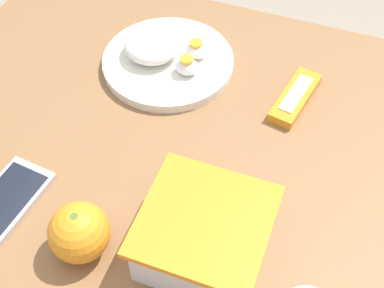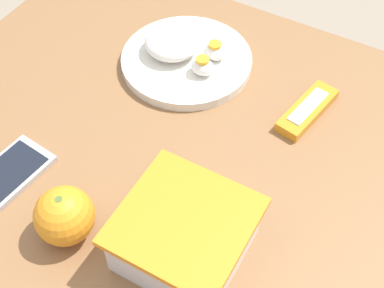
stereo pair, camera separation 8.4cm
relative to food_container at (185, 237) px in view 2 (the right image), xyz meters
name	(u,v)px [view 2 (the right image)]	position (x,y,z in m)	size (l,w,h in m)	color
table	(201,202)	(0.06, -0.15, -0.16)	(1.05, 0.80, 0.77)	brown
food_container	(185,237)	(0.00, 0.00, 0.00)	(0.17, 0.17, 0.08)	white
orange_fruit	(64,216)	(0.16, 0.06, 0.01)	(0.09, 0.09, 0.09)	orange
rice_plate	(184,56)	(0.20, -0.34, -0.02)	(0.24, 0.24, 0.06)	silver
candy_bar	(307,110)	(-0.05, -0.33, -0.03)	(0.07, 0.14, 0.02)	orange
cell_phone	(4,179)	(0.31, 0.03, -0.03)	(0.09, 0.16, 0.01)	#ADADB2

